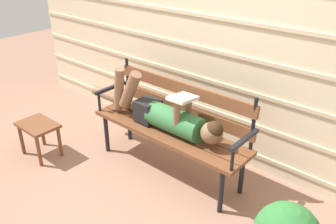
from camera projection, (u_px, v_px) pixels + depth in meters
name	position (u px, v px, depth m)	size (l,w,h in m)	color
ground_plane	(157.00, 177.00, 3.40)	(12.00, 12.00, 0.00)	#936B56
house_siding	(210.00, 33.00, 3.36)	(5.48, 0.08, 2.50)	beige
park_bench	(173.00, 122.00, 3.32)	(1.62, 0.44, 0.94)	brown
reclining_person	(163.00, 114.00, 3.27)	(1.72, 0.26, 0.50)	#33703D
footstool	(39.00, 130.00, 3.61)	(0.42, 0.30, 0.37)	brown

